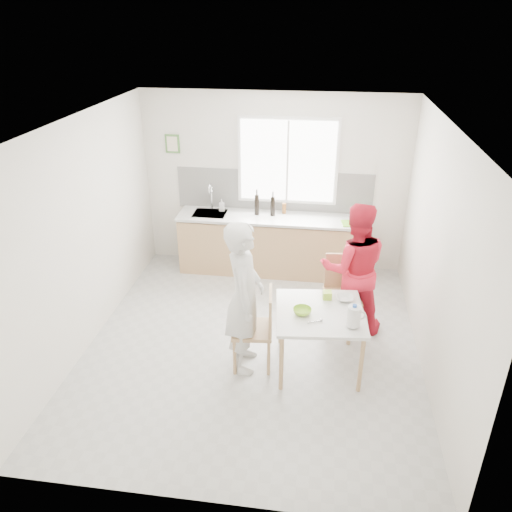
{
  "coord_description": "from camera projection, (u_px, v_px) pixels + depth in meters",
  "views": [
    {
      "loc": [
        0.74,
        -5.0,
        3.74
      ],
      "look_at": [
        0.01,
        0.2,
        1.12
      ],
      "focal_mm": 35.0,
      "sensor_mm": 36.0,
      "label": 1
    }
  ],
  "objects": [
    {
      "name": "person_white",
      "position": [
        244.0,
        298.0,
        5.45
      ],
      "size": [
        0.49,
        0.69,
        1.79
      ],
      "primitive_type": "imported",
      "rotation": [
        0.0,
        0.0,
        1.67
      ],
      "color": "silver",
      "rests_on": "ground"
    },
    {
      "name": "spoon",
      "position": [
        314.0,
        322.0,
        5.29
      ],
      "size": [
        0.15,
        0.08,
        0.01
      ],
      "primitive_type": "cylinder",
      "rotation": [
        0.0,
        1.57,
        0.45
      ],
      "color": "#A5A5AA",
      "rests_on": "dining_table"
    },
    {
      "name": "milk_jug",
      "position": [
        354.0,
        316.0,
        5.17
      ],
      "size": [
        0.2,
        0.14,
        0.25
      ],
      "rotation": [
        0.0,
        0.0,
        0.1
      ],
      "color": "white",
      "rests_on": "dining_table"
    },
    {
      "name": "kitchen_counter",
      "position": [
        271.0,
        246.0,
        7.74
      ],
      "size": [
        2.84,
        0.64,
        1.37
      ],
      "color": "tan",
      "rests_on": "ground"
    },
    {
      "name": "wine_bottle_b",
      "position": [
        273.0,
        206.0,
        7.48
      ],
      "size": [
        0.07,
        0.07,
        0.3
      ],
      "primitive_type": "cylinder",
      "color": "black",
      "rests_on": "kitchen_counter"
    },
    {
      "name": "wine_bottle_a",
      "position": [
        257.0,
        205.0,
        7.51
      ],
      "size": [
        0.07,
        0.07,
        0.32
      ],
      "primitive_type": "cylinder",
      "color": "black",
      "rests_on": "kitchen_counter"
    },
    {
      "name": "cutting_board",
      "position": [
        354.0,
        223.0,
        7.25
      ],
      "size": [
        0.38,
        0.29,
        0.01
      ],
      "primitive_type": "cube",
      "rotation": [
        0.0,
        0.0,
        0.13
      ],
      "color": "#6AB62A",
      "rests_on": "kitchen_counter"
    },
    {
      "name": "room_shell",
      "position": [
        253.0,
        221.0,
        5.46
      ],
      "size": [
        4.5,
        4.5,
        4.5
      ],
      "color": "silver",
      "rests_on": "ground"
    },
    {
      "name": "picture_frame",
      "position": [
        172.0,
        144.0,
        7.52
      ],
      "size": [
        0.22,
        0.03,
        0.28
      ],
      "color": "#4B803A",
      "rests_on": "room_shell"
    },
    {
      "name": "window",
      "position": [
        288.0,
        161.0,
        7.38
      ],
      "size": [
        1.5,
        0.06,
        1.3
      ],
      "color": "white",
      "rests_on": "room_shell"
    },
    {
      "name": "ground",
      "position": [
        253.0,
        343.0,
        6.19
      ],
      "size": [
        4.5,
        4.5,
        0.0
      ],
      "primitive_type": "plane",
      "color": "#B7B7B2",
      "rests_on": "ground"
    },
    {
      "name": "bowl_white",
      "position": [
        345.0,
        298.0,
        5.69
      ],
      "size": [
        0.22,
        0.22,
        0.05
      ],
      "primitive_type": "imported",
      "rotation": [
        0.0,
        0.0,
        0.1
      ],
      "color": "silver",
      "rests_on": "dining_table"
    },
    {
      "name": "bowl_green",
      "position": [
        302.0,
        311.0,
        5.44
      ],
      "size": [
        0.22,
        0.22,
        0.06
      ],
      "primitive_type": "imported",
      "rotation": [
        0.0,
        0.0,
        0.1
      ],
      "color": "#95D230",
      "rests_on": "dining_table"
    },
    {
      "name": "green_box",
      "position": [
        327.0,
        295.0,
        5.72
      ],
      "size": [
        0.11,
        0.11,
        0.09
      ],
      "primitive_type": "cube",
      "rotation": [
        0.0,
        0.0,
        0.1
      ],
      "color": "#9CCD2F",
      "rests_on": "dining_table"
    },
    {
      "name": "chair_far",
      "position": [
        342.0,
        290.0,
        6.3
      ],
      "size": [
        0.5,
        0.5,
        0.99
      ],
      "rotation": [
        0.0,
        0.0,
        0.1
      ],
      "color": "tan",
      "rests_on": "ground"
    },
    {
      "name": "chair_left",
      "position": [
        259.0,
        326.0,
        5.61
      ],
      "size": [
        0.49,
        0.49,
        0.97
      ],
      "rotation": [
        0.0,
        0.0,
        -1.47
      ],
      "color": "tan",
      "rests_on": "ground"
    },
    {
      "name": "person_red",
      "position": [
        354.0,
        269.0,
        6.14
      ],
      "size": [
        0.89,
        0.73,
        1.71
      ],
      "primitive_type": "imported",
      "rotation": [
        0.0,
        0.0,
        3.24
      ],
      "color": "red",
      "rests_on": "ground"
    },
    {
      "name": "soap_bottle",
      "position": [
        222.0,
        205.0,
        7.69
      ],
      "size": [
        0.1,
        0.1,
        0.18
      ],
      "primitive_type": "imported",
      "rotation": [
        0.0,
        0.0,
        0.21
      ],
      "color": "#999999",
      "rests_on": "kitchen_counter"
    },
    {
      "name": "dining_table",
      "position": [
        320.0,
        317.0,
        5.53
      ],
      "size": [
        1.05,
        1.05,
        0.74
      ],
      "rotation": [
        0.0,
        0.0,
        0.1
      ],
      "color": "silver",
      "rests_on": "ground"
    },
    {
      "name": "jar_amber",
      "position": [
        284.0,
        208.0,
        7.59
      ],
      "size": [
        0.06,
        0.06,
        0.16
      ],
      "primitive_type": "cylinder",
      "color": "brown",
      "rests_on": "kitchen_counter"
    },
    {
      "name": "backsplash",
      "position": [
        274.0,
        191.0,
        7.63
      ],
      "size": [
        3.0,
        0.02,
        0.65
      ],
      "primitive_type": "cube",
      "color": "white",
      "rests_on": "room_shell"
    }
  ]
}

